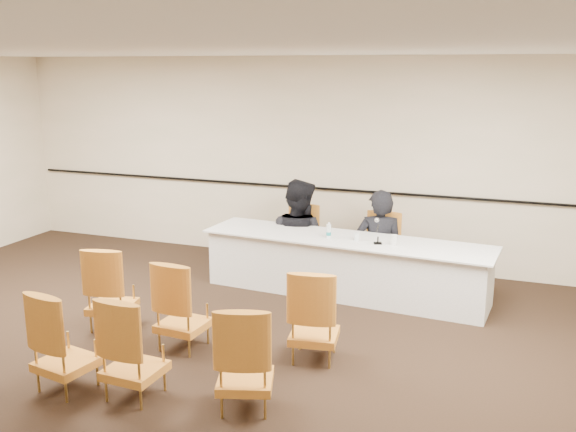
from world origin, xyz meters
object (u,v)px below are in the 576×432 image
(panel_table, at_px, (345,266))
(drinking_glass, at_px, (357,237))
(aud_chair_back_mid, at_px, (134,346))
(panelist_main_chair, at_px, (379,250))
(microphone, at_px, (378,232))
(aud_chair_front_right, at_px, (314,314))
(aud_chair_back_left, at_px, (65,340))
(panelist_second_chair, at_px, (298,240))
(panelist_main, at_px, (379,255))
(coffee_cup, at_px, (394,240))
(panelist_second, at_px, (298,246))
(aud_chair_back_right, at_px, (245,356))
(water_bottle, at_px, (329,230))
(aud_chair_front_mid, at_px, (183,304))
(aud_chair_front_left, at_px, (111,287))

(panel_table, bearing_deg, drinking_glass, -16.23)
(aud_chair_back_mid, bearing_deg, panelist_main_chair, 72.54)
(microphone, relative_size, aud_chair_front_right, 0.31)
(drinking_glass, height_order, aud_chair_back_left, aud_chair_back_left)
(drinking_glass, bearing_deg, panelist_second_chair, 146.36)
(panelist_main, distance_m, panelist_main_chair, 0.07)
(panel_table, bearing_deg, panelist_main, 63.26)
(panelist_main_chair, bearing_deg, coffee_cup, -59.81)
(panel_table, height_order, panelist_second, panelist_second)
(panelist_main, relative_size, panelist_second_chair, 1.87)
(panelist_main_chair, distance_m, microphone, 0.79)
(panelist_main, height_order, drinking_glass, panelist_main)
(coffee_cup, bearing_deg, panelist_main_chair, 116.10)
(panel_table, height_order, aud_chair_back_right, aud_chair_back_right)
(coffee_cup, xyz_separation_m, aud_chair_back_mid, (-1.65, -3.07, -0.33))
(panelist_main, relative_size, aud_chair_back_left, 1.87)
(water_bottle, bearing_deg, panelist_main, 48.83)
(water_bottle, height_order, drinking_glass, water_bottle)
(panelist_main, relative_size, aud_chair_front_right, 1.87)
(aud_chair_front_mid, height_order, aud_chair_front_right, same)
(panelist_main_chair, relative_size, aud_chair_front_right, 1.00)
(panelist_main_chair, relative_size, coffee_cup, 7.43)
(panelist_main, relative_size, panelist_second, 0.93)
(aud_chair_front_right, distance_m, aud_chair_back_mid, 1.77)
(microphone, xyz_separation_m, aud_chair_front_left, (-2.57, -1.82, -0.41))
(panelist_second_chair, xyz_separation_m, aud_chair_back_right, (0.82, -3.63, 0.00))
(panelist_main, xyz_separation_m, water_bottle, (-0.52, -0.60, 0.44))
(panelist_second_chair, relative_size, aud_chair_front_left, 1.00)
(panelist_second, height_order, drinking_glass, panelist_second)
(aud_chair_front_left, distance_m, aud_chair_front_right, 2.35)
(aud_chair_front_mid, bearing_deg, microphone, 55.69)
(panelist_second_chair, height_order, drinking_glass, panelist_second_chair)
(panelist_second, xyz_separation_m, water_bottle, (0.65, -0.68, 0.46))
(panelist_second, bearing_deg, microphone, 166.77)
(panelist_second, xyz_separation_m, aud_chair_back_right, (0.82, -3.63, 0.09))
(panelist_main_chair, distance_m, aud_chair_back_right, 3.57)
(panel_table, xyz_separation_m, panelist_second, (-0.85, 0.61, 0.01))
(panel_table, relative_size, panelist_second_chair, 3.89)
(panel_table, xyz_separation_m, aud_chair_back_left, (-1.67, -3.28, 0.11))
(panelist_main_chair, bearing_deg, aud_chair_back_mid, -105.79)
(panel_table, height_order, aud_chair_front_right, aud_chair_front_right)
(aud_chair_front_mid, bearing_deg, drinking_glass, 61.99)
(microphone, bearing_deg, aud_chair_front_left, -164.38)
(coffee_cup, relative_size, aud_chair_back_left, 0.13)
(panelist_main_chair, relative_size, aud_chair_back_mid, 1.00)
(panelist_main, relative_size, aud_chair_back_right, 1.87)
(aud_chair_front_right, xyz_separation_m, aud_chair_back_right, (-0.25, -1.10, 0.00))
(panelist_main_chair, height_order, aud_chair_back_mid, same)
(panelist_main, relative_size, water_bottle, 8.74)
(panelist_main, relative_size, aud_chair_front_left, 1.87)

